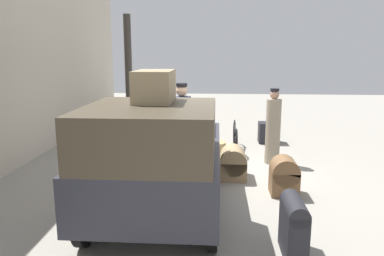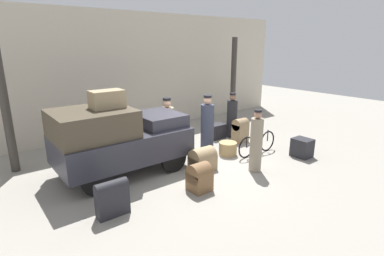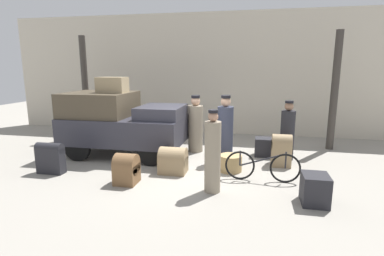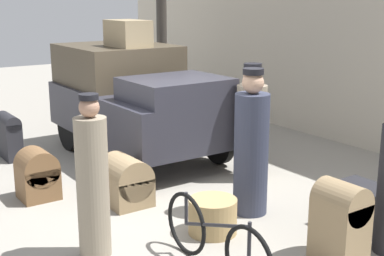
{
  "view_description": "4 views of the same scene",
  "coord_description": "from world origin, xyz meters",
  "px_view_note": "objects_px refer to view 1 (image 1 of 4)",
  "views": [
    {
      "loc": [
        -7.32,
        -0.31,
        2.5
      ],
      "look_at": [
        0.2,
        0.2,
        0.95
      ],
      "focal_mm": 35.0,
      "sensor_mm": 36.0,
      "label": 1
    },
    {
      "loc": [
        -5.01,
        -6.47,
        3.35
      ],
      "look_at": [
        0.2,
        0.2,
        0.95
      ],
      "focal_mm": 28.0,
      "sensor_mm": 36.0,
      "label": 2
    },
    {
      "loc": [
        1.75,
        -7.33,
        2.52
      ],
      "look_at": [
        0.2,
        0.2,
        0.95
      ],
      "focal_mm": 28.0,
      "sensor_mm": 36.0,
      "label": 3
    },
    {
      "loc": [
        5.75,
        -3.65,
        2.61
      ],
      "look_at": [
        0.2,
        0.2,
        0.95
      ],
      "focal_mm": 50.0,
      "sensor_mm": 36.0,
      "label": 4
    }
  ],
  "objects_px": {
    "truck": "(158,154)",
    "porter_standing_middle": "(273,129)",
    "wicker_basket": "(214,150)",
    "porter_carrying_trunk": "(168,117)",
    "trunk_umber_medium": "(158,138)",
    "trunk_barrel_dark": "(284,176)",
    "trunk_on_truck_roof": "(154,86)",
    "suitcase_tan_flat": "(190,129)",
    "porter_with_bicycle": "(137,137)",
    "bicycle": "(235,138)",
    "trunk_wicker_pale": "(269,133)",
    "trunk_large_brown": "(294,225)",
    "conductor_in_dark_uniform": "(182,126)",
    "suitcase_black_upright": "(233,163)"
  },
  "relations": [
    {
      "from": "trunk_wicker_pale",
      "to": "trunk_on_truck_roof",
      "type": "relative_size",
      "value": 0.7
    },
    {
      "from": "trunk_umber_medium",
      "to": "trunk_barrel_dark",
      "type": "relative_size",
      "value": 0.89
    },
    {
      "from": "conductor_in_dark_uniform",
      "to": "trunk_umber_medium",
      "type": "distance_m",
      "value": 1.44
    },
    {
      "from": "bicycle",
      "to": "trunk_large_brown",
      "type": "distance_m",
      "value": 5.0
    },
    {
      "from": "suitcase_black_upright",
      "to": "porter_standing_middle",
      "type": "bearing_deg",
      "value": -40.55
    },
    {
      "from": "trunk_barrel_dark",
      "to": "trunk_umber_medium",
      "type": "bearing_deg",
      "value": 41.9
    },
    {
      "from": "wicker_basket",
      "to": "trunk_umber_medium",
      "type": "xyz_separation_m",
      "value": [
        0.88,
        1.49,
        0.06
      ]
    },
    {
      "from": "bicycle",
      "to": "porter_with_bicycle",
      "type": "relative_size",
      "value": 0.97
    },
    {
      "from": "conductor_in_dark_uniform",
      "to": "suitcase_black_upright",
      "type": "xyz_separation_m",
      "value": [
        -1.14,
        -1.13,
        -0.52
      ]
    },
    {
      "from": "trunk_wicker_pale",
      "to": "suitcase_black_upright",
      "type": "relative_size",
      "value": 0.88
    },
    {
      "from": "trunk_barrel_dark",
      "to": "suitcase_black_upright",
      "type": "distance_m",
      "value": 1.2
    },
    {
      "from": "porter_with_bicycle",
      "to": "suitcase_tan_flat",
      "type": "xyz_separation_m",
      "value": [
        2.43,
        -0.92,
        -0.33
      ]
    },
    {
      "from": "wicker_basket",
      "to": "porter_carrying_trunk",
      "type": "distance_m",
      "value": 1.99
    },
    {
      "from": "truck",
      "to": "trunk_barrel_dark",
      "type": "relative_size",
      "value": 5.0
    },
    {
      "from": "wicker_basket",
      "to": "porter_with_bicycle",
      "type": "height_order",
      "value": "porter_with_bicycle"
    },
    {
      "from": "porter_standing_middle",
      "to": "wicker_basket",
      "type": "bearing_deg",
      "value": 78.31
    },
    {
      "from": "suitcase_black_upright",
      "to": "truck",
      "type": "bearing_deg",
      "value": 147.37
    },
    {
      "from": "porter_with_bicycle",
      "to": "porter_carrying_trunk",
      "type": "relative_size",
      "value": 1.04
    },
    {
      "from": "porter_standing_middle",
      "to": "bicycle",
      "type": "bearing_deg",
      "value": 37.85
    },
    {
      "from": "trunk_barrel_dark",
      "to": "suitcase_tan_flat",
      "type": "bearing_deg",
      "value": 29.3
    },
    {
      "from": "conductor_in_dark_uniform",
      "to": "trunk_large_brown",
      "type": "bearing_deg",
      "value": -156.28
    },
    {
      "from": "truck",
      "to": "porter_standing_middle",
      "type": "relative_size",
      "value": 1.99
    },
    {
      "from": "trunk_wicker_pale",
      "to": "trunk_large_brown",
      "type": "bearing_deg",
      "value": 175.42
    },
    {
      "from": "trunk_wicker_pale",
      "to": "trunk_on_truck_roof",
      "type": "height_order",
      "value": "trunk_on_truck_roof"
    },
    {
      "from": "trunk_barrel_dark",
      "to": "suitcase_tan_flat",
      "type": "xyz_separation_m",
      "value": [
        3.42,
        1.92,
        0.11
      ]
    },
    {
      "from": "porter_with_bicycle",
      "to": "conductor_in_dark_uniform",
      "type": "xyz_separation_m",
      "value": [
        0.97,
        -0.84,
        0.05
      ]
    },
    {
      "from": "bicycle",
      "to": "suitcase_tan_flat",
      "type": "bearing_deg",
      "value": 67.01
    },
    {
      "from": "conductor_in_dark_uniform",
      "to": "wicker_basket",
      "type": "bearing_deg",
      "value": -73.59
    },
    {
      "from": "porter_standing_middle",
      "to": "conductor_in_dark_uniform",
      "type": "distance_m",
      "value": 2.06
    },
    {
      "from": "porter_with_bicycle",
      "to": "trunk_barrel_dark",
      "type": "height_order",
      "value": "porter_with_bicycle"
    },
    {
      "from": "porter_with_bicycle",
      "to": "conductor_in_dark_uniform",
      "type": "relative_size",
      "value": 0.95
    },
    {
      "from": "trunk_large_brown",
      "to": "porter_with_bicycle",
      "type": "bearing_deg",
      "value": 40.53
    },
    {
      "from": "bicycle",
      "to": "trunk_barrel_dark",
      "type": "bearing_deg",
      "value": -165.94
    },
    {
      "from": "trunk_barrel_dark",
      "to": "suitcase_black_upright",
      "type": "bearing_deg",
      "value": 46.56
    },
    {
      "from": "wicker_basket",
      "to": "trunk_wicker_pale",
      "type": "bearing_deg",
      "value": -41.68
    },
    {
      "from": "trunk_umber_medium",
      "to": "suitcase_black_upright",
      "type": "xyz_separation_m",
      "value": [
        -2.24,
        -1.88,
        0.03
      ]
    },
    {
      "from": "porter_with_bicycle",
      "to": "trunk_on_truck_roof",
      "type": "bearing_deg",
      "value": -161.19
    },
    {
      "from": "trunk_wicker_pale",
      "to": "porter_with_bicycle",
      "type": "bearing_deg",
      "value": 132.98
    },
    {
      "from": "trunk_on_truck_roof",
      "to": "trunk_barrel_dark",
      "type": "bearing_deg",
      "value": -58.65
    },
    {
      "from": "truck",
      "to": "porter_carrying_trunk",
      "type": "distance_m",
      "value": 4.7
    },
    {
      "from": "conductor_in_dark_uniform",
      "to": "suitcase_tan_flat",
      "type": "xyz_separation_m",
      "value": [
        1.47,
        -0.08,
        -0.38
      ]
    },
    {
      "from": "truck",
      "to": "porter_standing_middle",
      "type": "height_order",
      "value": "truck"
    },
    {
      "from": "bicycle",
      "to": "trunk_on_truck_roof",
      "type": "distance_m",
      "value": 4.7
    },
    {
      "from": "conductor_in_dark_uniform",
      "to": "trunk_on_truck_roof",
      "type": "relative_size",
      "value": 2.24
    },
    {
      "from": "suitcase_tan_flat",
      "to": "wicker_basket",
      "type": "bearing_deg",
      "value": -152.05
    },
    {
      "from": "truck",
      "to": "wicker_basket",
      "type": "height_order",
      "value": "truck"
    },
    {
      "from": "truck",
      "to": "conductor_in_dark_uniform",
      "type": "distance_m",
      "value": 3.02
    },
    {
      "from": "trunk_barrel_dark",
      "to": "suitcase_tan_flat",
      "type": "height_order",
      "value": "suitcase_tan_flat"
    },
    {
      "from": "trunk_barrel_dark",
      "to": "trunk_large_brown",
      "type": "bearing_deg",
      "value": 173.38
    },
    {
      "from": "bicycle",
      "to": "wicker_basket",
      "type": "xyz_separation_m",
      "value": [
        -0.74,
        0.53,
        -0.14
      ]
    }
  ]
}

